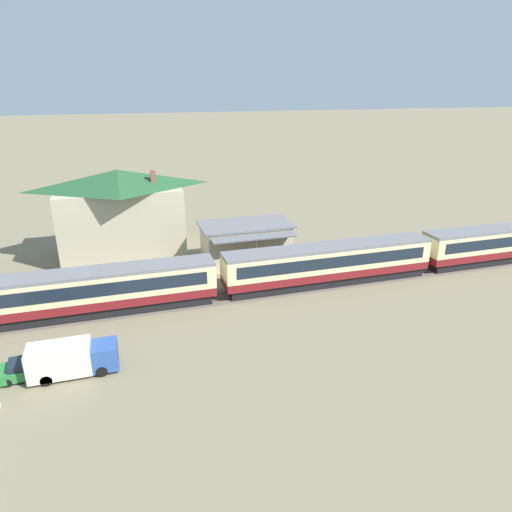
{
  "coord_description": "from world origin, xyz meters",
  "views": [
    {
      "loc": [
        -43.75,
        -38.8,
        19.34
      ],
      "look_at": [
        -31.24,
        2.3,
        3.04
      ],
      "focal_mm": 32.0,
      "sensor_mm": 36.0,
      "label": 1
    }
  ],
  "objects_px": {
    "station_building": "(246,243)",
    "water_tower": "(121,210)",
    "parked_car_green": "(27,368)",
    "delivery_truck_blue": "(72,358)",
    "passenger_train": "(331,262)",
    "station_house_dark_green_roof": "(121,212)"
  },
  "relations": [
    {
      "from": "passenger_train",
      "to": "station_building",
      "type": "xyz_separation_m",
      "value": [
        -6.73,
        8.17,
        0.07
      ]
    },
    {
      "from": "passenger_train",
      "to": "station_house_dark_green_roof",
      "type": "bearing_deg",
      "value": 143.29
    },
    {
      "from": "station_building",
      "to": "parked_car_green",
      "type": "xyz_separation_m",
      "value": [
        -20.65,
        -16.65,
        -1.72
      ]
    },
    {
      "from": "station_building",
      "to": "water_tower",
      "type": "distance_m",
      "value": 14.47
    },
    {
      "from": "delivery_truck_blue",
      "to": "water_tower",
      "type": "bearing_deg",
      "value": 78.6
    },
    {
      "from": "station_building",
      "to": "station_house_dark_green_roof",
      "type": "distance_m",
      "value": 15.1
    },
    {
      "from": "passenger_train",
      "to": "station_building",
      "type": "bearing_deg",
      "value": 129.46
    },
    {
      "from": "parked_car_green",
      "to": "delivery_truck_blue",
      "type": "xyz_separation_m",
      "value": [
        3.05,
        -0.63,
        0.6
      ]
    },
    {
      "from": "station_building",
      "to": "passenger_train",
      "type": "bearing_deg",
      "value": -50.54
    },
    {
      "from": "water_tower",
      "to": "station_building",
      "type": "bearing_deg",
      "value": -19.88
    },
    {
      "from": "parked_car_green",
      "to": "water_tower",
      "type": "bearing_deg",
      "value": 64.67
    },
    {
      "from": "station_building",
      "to": "delivery_truck_blue",
      "type": "bearing_deg",
      "value": -135.53
    },
    {
      "from": "parked_car_green",
      "to": "delivery_truck_blue",
      "type": "bearing_deg",
      "value": -17.74
    },
    {
      "from": "passenger_train",
      "to": "delivery_truck_blue",
      "type": "xyz_separation_m",
      "value": [
        -24.33,
        -9.11,
        -1.05
      ]
    },
    {
      "from": "water_tower",
      "to": "station_house_dark_green_roof",
      "type": "bearing_deg",
      "value": 91.78
    },
    {
      "from": "station_building",
      "to": "water_tower",
      "type": "xyz_separation_m",
      "value": [
        -13.16,
        4.76,
        3.68
      ]
    },
    {
      "from": "passenger_train",
      "to": "water_tower",
      "type": "height_order",
      "value": "water_tower"
    },
    {
      "from": "station_building",
      "to": "delivery_truck_blue",
      "type": "relative_size",
      "value": 1.7
    },
    {
      "from": "parked_car_green",
      "to": "delivery_truck_blue",
      "type": "distance_m",
      "value": 3.17
    },
    {
      "from": "station_house_dark_green_roof",
      "to": "water_tower",
      "type": "relative_size",
      "value": 1.88
    },
    {
      "from": "station_house_dark_green_roof",
      "to": "passenger_train",
      "type": "bearing_deg",
      "value": -36.71
    },
    {
      "from": "passenger_train",
      "to": "station_house_dark_green_roof",
      "type": "height_order",
      "value": "station_house_dark_green_roof"
    }
  ]
}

